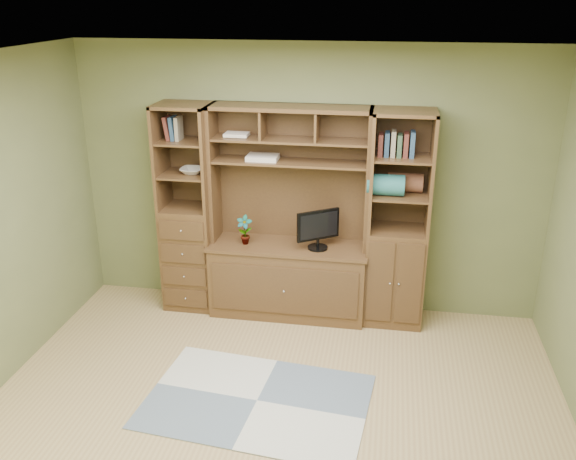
% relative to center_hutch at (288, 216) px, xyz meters
% --- Properties ---
extents(room, '(4.60, 4.10, 2.64)m').
position_rel_center_hutch_xyz_m(room, '(0.15, -1.73, 0.28)').
color(room, tan).
rests_on(room, ground).
extents(center_hutch, '(1.54, 0.53, 2.05)m').
position_rel_center_hutch_xyz_m(center_hutch, '(0.00, 0.00, 0.00)').
color(center_hutch, '#4F331B').
rests_on(center_hutch, ground).
extents(left_tower, '(0.50, 0.45, 2.05)m').
position_rel_center_hutch_xyz_m(left_tower, '(-1.00, 0.04, 0.00)').
color(left_tower, '#4F331B').
rests_on(left_tower, ground).
extents(right_tower, '(0.55, 0.45, 2.05)m').
position_rel_center_hutch_xyz_m(right_tower, '(1.02, 0.04, 0.00)').
color(right_tower, '#4F331B').
rests_on(right_tower, ground).
extents(rug, '(1.82, 1.31, 0.01)m').
position_rel_center_hutch_xyz_m(rug, '(-0.01, -1.46, -1.02)').
color(rug, '#989C9D').
rests_on(rug, ground).
extents(monitor, '(0.46, 0.40, 0.53)m').
position_rel_center_hutch_xyz_m(monitor, '(0.29, -0.03, -0.03)').
color(monitor, black).
rests_on(monitor, center_hutch).
extents(orchid, '(0.15, 0.10, 0.29)m').
position_rel_center_hutch_xyz_m(orchid, '(-0.42, -0.03, -0.15)').
color(orchid, '#AA5539').
rests_on(orchid, center_hutch).
extents(magazines, '(0.29, 0.21, 0.04)m').
position_rel_center_hutch_xyz_m(magazines, '(-0.26, 0.09, 0.54)').
color(magazines, beige).
rests_on(magazines, center_hutch).
extents(bowl, '(0.22, 0.22, 0.05)m').
position_rel_center_hutch_xyz_m(bowl, '(-0.93, 0.04, 0.39)').
color(bowl, beige).
rests_on(bowl, left_tower).
extents(blanket_teal, '(0.33, 0.19, 0.19)m').
position_rel_center_hutch_xyz_m(blanket_teal, '(0.89, -0.01, 0.36)').
color(blanket_teal, '#276865').
rests_on(blanket_teal, right_tower).
extents(blanket_red, '(0.32, 0.18, 0.18)m').
position_rel_center_hutch_xyz_m(blanket_red, '(1.07, 0.12, 0.35)').
color(blanket_red, brown).
rests_on(blanket_red, right_tower).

